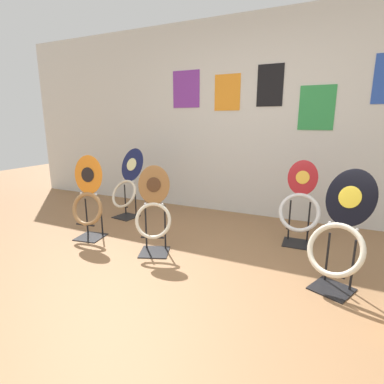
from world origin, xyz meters
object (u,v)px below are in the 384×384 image
(toilet_seat_display_crimson_swirl, at_px, (300,208))
(toilet_seat_display_navy_moon, at_px, (127,185))
(toilet_seat_display_woodgrain, at_px, (154,214))
(toilet_seat_display_jazz_black, at_px, (340,237))
(toilet_seat_display_orange_sun, at_px, (88,200))

(toilet_seat_display_crimson_swirl, xyz_separation_m, toilet_seat_display_navy_moon, (-2.22, 0.01, 0.04))
(toilet_seat_display_navy_moon, bearing_deg, toilet_seat_display_woodgrain, -41.64)
(toilet_seat_display_woodgrain, distance_m, toilet_seat_display_jazz_black, 1.63)
(toilet_seat_display_orange_sun, relative_size, toilet_seat_display_jazz_black, 0.99)
(toilet_seat_display_orange_sun, height_order, toilet_seat_display_crimson_swirl, toilet_seat_display_orange_sun)
(toilet_seat_display_crimson_swirl, relative_size, toilet_seat_display_woodgrain, 1.02)
(toilet_seat_display_orange_sun, bearing_deg, toilet_seat_display_jazz_black, 0.06)
(toilet_seat_display_orange_sun, relative_size, toilet_seat_display_crimson_swirl, 1.05)
(toilet_seat_display_orange_sun, bearing_deg, toilet_seat_display_crimson_swirl, 20.68)
(toilet_seat_display_woodgrain, bearing_deg, toilet_seat_display_orange_sun, 178.11)
(toilet_seat_display_orange_sun, xyz_separation_m, toilet_seat_display_woodgrain, (0.86, -0.03, -0.03))
(toilet_seat_display_orange_sun, distance_m, toilet_seat_display_crimson_swirl, 2.28)
(toilet_seat_display_orange_sun, relative_size, toilet_seat_display_navy_moon, 1.00)
(toilet_seat_display_woodgrain, bearing_deg, toilet_seat_display_jazz_black, 1.09)
(toilet_seat_display_crimson_swirl, xyz_separation_m, toilet_seat_display_jazz_black, (0.37, -0.80, 0.03))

